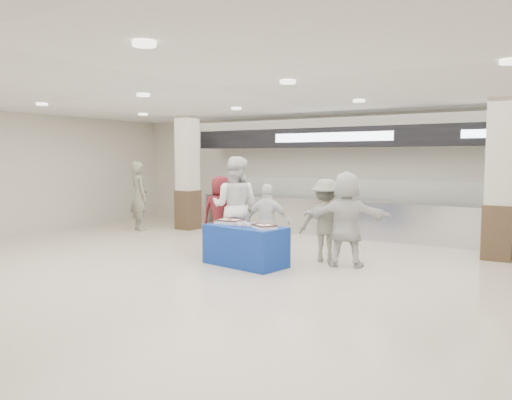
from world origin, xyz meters
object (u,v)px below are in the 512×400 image
Objects in this scene: cupcake_tray at (244,224)px; civilian_maroon at (221,213)px; sheet_cake_left at (230,221)px; civilian_white at (346,219)px; soldier_b at (326,220)px; sheet_cake_right at (264,226)px; chef_short at (268,222)px; chef_tall at (235,207)px; soldier_bg at (139,196)px; soldier_a at (239,210)px; display_table at (245,246)px.

cupcake_tray is 1.64m from civilian_maroon.
cupcake_tray is at bearing -14.77° from sheet_cake_left.
civilian_white reaches higher than sheet_cake_left.
civilian_white is at bearing 135.80° from soldier_b.
sheet_cake_right is 0.33× the size of chef_short.
chef_short is at bearing 116.57° from sheet_cake_right.
chef_tall is 1.88m from soldier_b.
soldier_bg is (-3.69, 1.19, 0.14)m from civilian_maroon.
civilian_maroon is at bearing -28.84° from chef_short.
soldier_bg is at bearing -17.72° from soldier_a.
soldier_a reaches higher than civilian_white.
soldier_b is (2.45, 0.14, -0.01)m from civilian_maroon.
soldier_a is 1.12× the size of soldier_b.
chef_short is 0.85× the size of civilian_white.
sheet_cake_left is at bearing 166.83° from sheet_cake_right.
display_table is at bearing 66.44° from chef_short.
civilian_white is (2.48, -0.09, -0.01)m from soldier_a.
chef_short is at bearing 163.94° from chef_tall.
chef_tall is (-0.63, 0.63, 0.25)m from cupcake_tray.
sheet_cake_right is (0.48, -0.11, 0.42)m from display_table.
civilian_maroon reaches higher than display_table.
sheet_cake_right is (0.93, -0.22, -0.01)m from sheet_cake_left.
sheet_cake_left is at bearing 179.91° from soldier_bg.
sheet_cake_left is 0.26× the size of soldier_bg.
soldier_b is (1.01, 0.53, 0.05)m from chef_short.
soldier_a reaches higher than soldier_b.
chef_short is at bearing 43.68° from sheet_cake_left.
soldier_a is 1.96m from soldier_b.
soldier_bg is at bearing -30.99° from chef_short.
civilian_maroon is 0.92× the size of civilian_white.
civilian_maroon reaches higher than sheet_cake_left.
chef_tall is 1.35× the size of chef_short.
soldier_b is (1.56, 1.06, 0.01)m from sheet_cake_left.
civilian_maroon is (-1.81, 1.13, 0.03)m from sheet_cake_right.
cupcake_tray is 5.45m from soldier_bg.
soldier_b is at bearing 63.51° from sheet_cake_right.
civilian_white is (1.54, 0.28, 0.13)m from chef_short.
chef_short is 0.79× the size of soldier_bg.
soldier_a is at bearing 113.40° from sheet_cake_left.
soldier_b is at bearing 163.38° from civilian_maroon.
soldier_b is at bearing 45.00° from cupcake_tray.
soldier_a is at bearing -82.80° from chef_tall.
display_table is 0.75× the size of chef_tall.
chef_short is (1.44, -0.38, -0.06)m from civilian_maroon.
soldier_a is at bearing -35.38° from chef_short.
civilian_white is at bearing 38.25° from display_table.
chef_tall is 1.15× the size of civilian_white.
sheet_cake_left is 0.99× the size of sheet_cake_right.
chef_tall is at bearing 113.50° from sheet_cake_left.
chef_tall is at bearing 111.63° from soldier_a.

